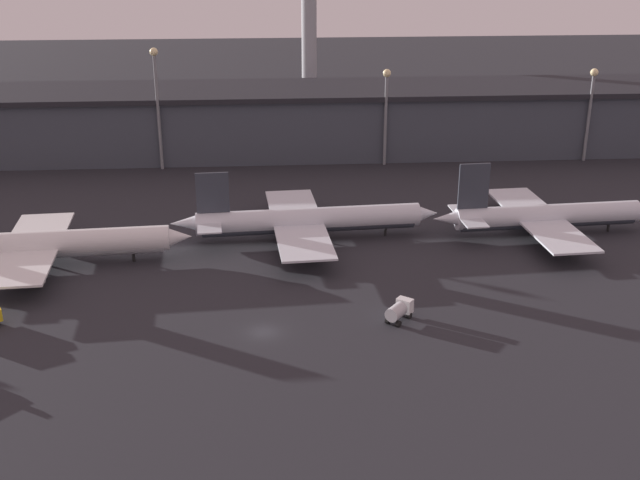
% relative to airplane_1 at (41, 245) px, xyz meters
% --- Properties ---
extents(ground, '(600.00, 600.00, 0.00)m').
position_rel_airplane_1_xyz_m(ground, '(35.66, -25.18, -3.66)').
color(ground, '#26262B').
extents(terminal_building, '(241.52, 25.29, 15.64)m').
position_rel_airplane_1_xyz_m(terminal_building, '(35.66, 67.04, 4.21)').
color(terminal_building, '#3D424C').
rests_on(terminal_building, ground).
extents(airplane_1, '(48.28, 31.74, 12.13)m').
position_rel_airplane_1_xyz_m(airplane_1, '(0.00, 0.00, 0.00)').
color(airplane_1, white).
rests_on(airplane_1, ground).
extents(airplane_2, '(47.32, 35.53, 12.91)m').
position_rel_airplane_1_xyz_m(airplane_2, '(43.26, 8.76, -0.10)').
color(airplane_2, silver).
rests_on(airplane_2, ground).
extents(airplane_3, '(41.37, 33.76, 13.70)m').
position_rel_airplane_1_xyz_m(airplane_3, '(85.76, 8.20, -0.19)').
color(airplane_3, silver).
rests_on(airplane_3, ground).
extents(service_vehicle_1, '(4.52, 4.93, 2.75)m').
position_rel_airplane_1_xyz_m(service_vehicle_1, '(54.57, -23.13, -2.05)').
color(service_vehicle_1, white).
rests_on(service_vehicle_1, ground).
extents(lamp_post_1, '(1.80, 1.80, 27.03)m').
position_rel_airplane_1_xyz_m(lamp_post_1, '(13.07, 54.59, 13.36)').
color(lamp_post_1, slate).
rests_on(lamp_post_1, ground).
extents(lamp_post_2, '(1.80, 1.80, 21.86)m').
position_rel_airplane_1_xyz_m(lamp_post_2, '(63.81, 54.59, 10.50)').
color(lamp_post_2, slate).
rests_on(lamp_post_2, ground).
extents(lamp_post_3, '(1.80, 1.80, 21.45)m').
position_rel_airplane_1_xyz_m(lamp_post_3, '(111.00, 54.59, 10.27)').
color(lamp_post_3, slate).
rests_on(lamp_post_3, ground).
extents(control_tower, '(9.00, 9.00, 49.20)m').
position_rel_airplane_1_xyz_m(control_tower, '(50.00, 115.38, 24.66)').
color(control_tower, '#99999E').
rests_on(control_tower, ground).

